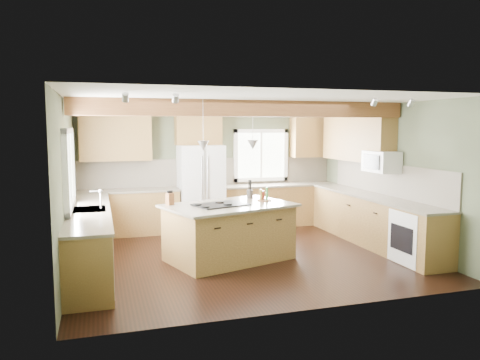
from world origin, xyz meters
name	(u,v)px	position (x,y,z in m)	size (l,w,h in m)	color
floor	(245,255)	(0.00, 0.00, 0.00)	(5.60, 5.60, 0.00)	black
ceiling	(245,101)	(0.00, 0.00, 2.60)	(5.60, 5.60, 0.00)	silver
wall_back	(211,167)	(0.00, 2.50, 1.30)	(5.60, 5.60, 0.00)	#444B35
wall_left	(67,186)	(-2.80, 0.00, 1.30)	(5.00, 5.00, 0.00)	#444B35
wall_right	(390,175)	(2.80, 0.00, 1.30)	(5.00, 5.00, 0.00)	#444B35
ceiling_beam	(248,108)	(0.00, -0.15, 2.47)	(5.55, 0.26, 0.26)	brown
soffit_trim	(211,110)	(0.00, 2.40, 2.54)	(5.55, 0.20, 0.10)	brown
backsplash_back	(211,172)	(0.00, 2.48, 1.21)	(5.58, 0.03, 0.58)	brown
backsplash_right	(387,179)	(2.78, 0.05, 1.21)	(0.03, 3.70, 0.58)	brown
base_cab_back_left	(128,213)	(-1.79, 2.20, 0.44)	(2.02, 0.60, 0.88)	brown
counter_back_left	(128,191)	(-1.79, 2.20, 0.90)	(2.06, 0.64, 0.04)	brown
base_cab_back_right	(279,205)	(1.49, 2.20, 0.44)	(2.62, 0.60, 0.88)	brown
counter_back_right	(279,185)	(1.49, 2.20, 0.90)	(2.66, 0.64, 0.04)	brown
base_cab_left	(90,240)	(-2.50, 0.05, 0.44)	(0.60, 3.70, 0.88)	brown
counter_left	(89,210)	(-2.50, 0.05, 0.90)	(0.64, 3.74, 0.04)	brown
base_cab_right	(373,221)	(2.50, 0.05, 0.44)	(0.60, 3.70, 0.88)	brown
counter_right	(373,197)	(2.50, 0.05, 0.90)	(0.64, 3.74, 0.04)	brown
upper_cab_back_left	(116,138)	(-1.99, 2.33, 1.95)	(1.40, 0.35, 0.90)	brown
upper_cab_over_fridge	(198,128)	(-0.30, 2.33, 2.15)	(0.96, 0.35, 0.70)	brown
upper_cab_right	(357,138)	(2.62, 0.90, 1.95)	(0.35, 2.20, 0.90)	brown
upper_cab_back_corner	(311,137)	(2.30, 2.33, 1.95)	(0.90, 0.35, 0.90)	brown
window_left	(68,169)	(-2.78, 0.05, 1.55)	(0.04, 1.60, 1.05)	white
window_back	(261,155)	(1.15, 2.48, 1.55)	(1.10, 0.04, 1.00)	white
sink	(89,210)	(-2.50, 0.05, 0.91)	(0.50, 0.65, 0.03)	#262628
faucet	(101,200)	(-2.32, 0.05, 1.05)	(0.02, 0.02, 0.28)	#B2B2B7
dishwasher	(89,263)	(-2.49, -1.25, 0.43)	(0.60, 0.60, 0.84)	white
oven	(418,237)	(2.49, -1.25, 0.43)	(0.60, 0.72, 0.84)	white
microwave	(381,162)	(2.58, -0.05, 1.55)	(0.40, 0.70, 0.38)	white
pendant_left	(203,146)	(-0.77, -0.29, 1.88)	(0.18, 0.18, 0.16)	#B2B2B7
pendant_right	(253,145)	(0.13, -0.01, 1.88)	(0.18, 0.18, 0.16)	#B2B2B7
refrigerator	(201,188)	(-0.30, 2.12, 0.90)	(0.90, 0.74, 1.80)	silver
island	(229,233)	(-0.32, -0.15, 0.44)	(1.89, 1.15, 0.88)	olive
island_top	(229,206)	(-0.32, -0.15, 0.90)	(2.02, 1.28, 0.04)	brown
cooktop	(221,205)	(-0.47, -0.20, 0.93)	(0.82, 0.55, 0.02)	black
knife_block	(170,199)	(-1.25, 0.08, 1.02)	(0.11, 0.09, 0.19)	brown
utensil_crock	(250,194)	(0.21, 0.38, 0.99)	(0.11, 0.11, 0.15)	#493E3A
bottle_tray	(264,194)	(0.36, 0.05, 1.03)	(0.24, 0.24, 0.22)	brown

